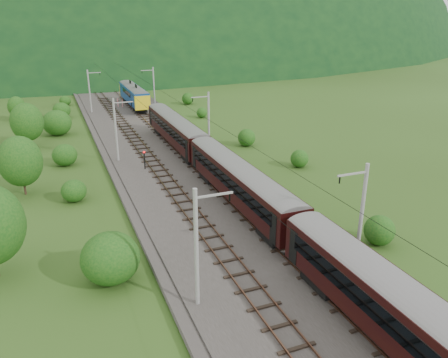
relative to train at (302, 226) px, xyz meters
name	(u,v)px	position (x,y,z in m)	size (l,w,h in m)	color
ground	(282,286)	(-2.40, -1.74, -3.44)	(600.00, 600.00, 0.00)	#2E4816
railbed	(228,225)	(-2.40, 8.26, -3.29)	(14.00, 220.00, 0.30)	#38332D
track_left	(203,227)	(-4.80, 8.26, -3.07)	(2.40, 220.00, 0.27)	brown
track_right	(252,218)	(0.00, 8.26, -3.07)	(2.40, 220.00, 0.27)	brown
catenary_left	(116,128)	(-8.52, 30.26, 1.06)	(2.54, 192.28, 8.00)	gray
catenary_right	(208,120)	(3.72, 30.26, 1.06)	(2.54, 192.28, 8.00)	gray
overhead_wires	(228,151)	(-2.40, 8.26, 3.66)	(4.83, 198.00, 0.03)	black
mountain_main	(67,48)	(-2.40, 258.26, -3.44)	(504.00, 360.00, 244.00)	#113317
train	(302,226)	(0.00, 0.00, 0.00)	(2.89, 138.47, 5.02)	black
hazard_post_near	(118,102)	(-2.98, 66.01, -2.28)	(0.18, 0.18, 1.71)	red
hazard_post_far	(122,103)	(-2.23, 65.06, -2.36)	(0.17, 0.17, 1.55)	red
signal	(144,159)	(-6.13, 25.65, -1.81)	(0.25, 0.25, 2.27)	black
vegetation_left	(49,221)	(-17.07, 9.40, -0.78)	(12.51, 141.69, 7.09)	#134713
vegetation_right	(409,231)	(10.12, -0.26, -2.25)	(6.88, 110.06, 2.94)	#134713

